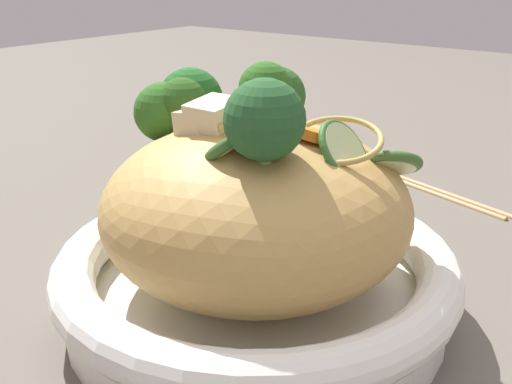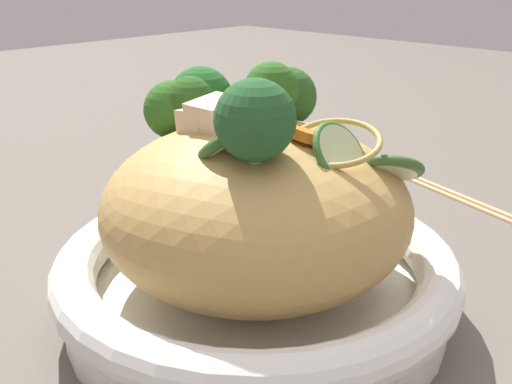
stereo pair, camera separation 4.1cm
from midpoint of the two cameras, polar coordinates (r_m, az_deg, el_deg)
The scene contains 8 objects.
ground_plane at distance 0.46m, azimuth -2.64°, elevation -11.29°, with size 3.00×3.00×0.00m, color #5D564D.
serving_bowl at distance 0.44m, azimuth -2.70°, elevation -8.16°, with size 0.29×0.29×0.06m.
noodle_heap at distance 0.42m, azimuth -2.83°, elevation -1.53°, with size 0.22×0.22×0.13m.
broccoli_florets at distance 0.44m, azimuth -5.96°, elevation 8.25°, with size 0.18×0.18×0.08m.
carrot_coins at distance 0.43m, azimuth -4.42°, elevation 6.03°, with size 0.15×0.06×0.04m.
zucchini_slices at distance 0.38m, azimuth 3.87°, elevation 3.67°, with size 0.12×0.14×0.05m.
chicken_chunks at distance 0.41m, azimuth -7.41°, elevation 6.79°, with size 0.04×0.04×0.03m.
chopsticks_pair at distance 0.71m, azimuth 14.72°, elevation 0.44°, with size 0.21×0.07×0.01m.
Camera 1 is at (-0.24, 0.31, 0.25)m, focal length 41.43 mm.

